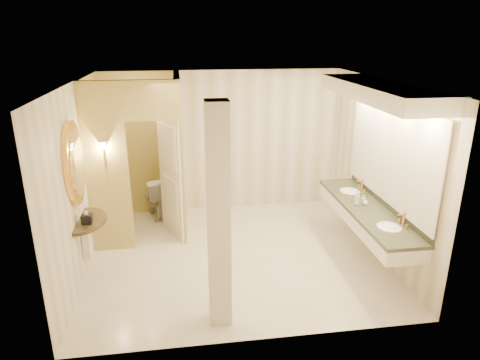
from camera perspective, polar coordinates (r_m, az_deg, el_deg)
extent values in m
plane|color=white|center=(6.91, -0.60, -9.93)|extent=(4.50, 4.50, 0.00)
plane|color=white|center=(6.07, -0.69, 12.92)|extent=(4.50, 4.50, 0.00)
cube|color=silver|center=(8.27, -2.49, 5.11)|extent=(4.50, 0.02, 2.70)
cube|color=silver|center=(4.53, 2.73, -7.24)|extent=(4.50, 0.02, 2.70)
cube|color=silver|center=(6.48, -20.78, -0.21)|extent=(0.02, 4.00, 2.70)
cube|color=silver|center=(7.01, 17.92, 1.54)|extent=(0.02, 4.00, 2.70)
cube|color=#D3C46E|center=(7.51, -7.99, 3.46)|extent=(0.10, 1.50, 2.70)
cube|color=#D3C46E|center=(6.88, -17.32, 1.29)|extent=(0.65, 0.10, 2.70)
cube|color=#D3C46E|center=(6.56, -11.89, 10.36)|extent=(0.80, 0.10, 0.60)
cube|color=white|center=(7.23, -9.21, 0.28)|extent=(0.39, 0.74, 2.10)
cylinder|color=#CD8A41|center=(6.76, -17.57, 2.72)|extent=(0.03, 0.03, 0.30)
cone|color=white|center=(6.71, -17.74, 4.36)|extent=(0.14, 0.14, 0.14)
cube|color=white|center=(6.76, 16.53, -4.60)|extent=(0.60, 2.54, 0.24)
cube|color=black|center=(6.71, 16.62, -3.66)|extent=(0.64, 2.58, 0.05)
cube|color=black|center=(6.80, 18.83, -2.94)|extent=(0.03, 2.54, 0.10)
ellipsoid|color=white|center=(6.16, 19.21, -6.27)|extent=(0.40, 0.44, 0.15)
cylinder|color=#CD8A41|center=(6.20, 21.00, -5.00)|extent=(0.03, 0.03, 0.22)
ellipsoid|color=white|center=(7.30, 14.42, -1.74)|extent=(0.40, 0.44, 0.15)
cylinder|color=#CD8A41|center=(7.33, 15.95, -0.70)|extent=(0.03, 0.03, 0.22)
cube|color=white|center=(6.56, 19.52, 3.38)|extent=(0.03, 2.54, 1.40)
cube|color=white|center=(6.27, 18.16, 11.17)|extent=(0.75, 2.74, 0.22)
cylinder|color=black|center=(6.42, -20.53, -5.15)|extent=(0.89, 0.89, 0.05)
cube|color=white|center=(6.54, -19.87, -7.54)|extent=(0.10, 0.10, 0.60)
cylinder|color=#EDB345|center=(6.13, -21.26, 2.12)|extent=(0.07, 0.89, 0.89)
cylinder|color=white|center=(6.12, -20.90, 2.14)|extent=(0.02, 0.71, 0.71)
cube|color=white|center=(4.87, -2.87, -5.27)|extent=(0.26, 0.26, 2.70)
cube|color=black|center=(6.23, -19.76, -4.89)|extent=(0.13, 0.13, 0.13)
imported|color=white|center=(8.30, -11.07, -2.10)|extent=(0.63, 0.87, 0.80)
imported|color=beige|center=(6.78, 16.13, -2.49)|extent=(0.07, 0.08, 0.14)
imported|color=silver|center=(6.74, 16.39, -2.79)|extent=(0.10, 0.10, 0.11)
imported|color=#C6B28C|center=(6.71, 15.32, -2.29)|extent=(0.10, 0.11, 0.22)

